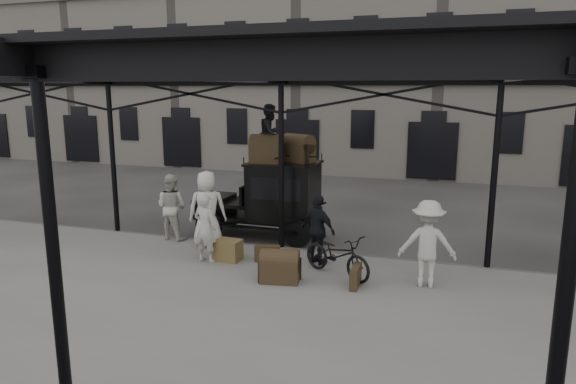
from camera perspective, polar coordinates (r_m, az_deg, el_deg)
name	(u,v)px	position (r m, az deg, el deg)	size (l,w,h in m)	color
ground	(253,279)	(11.68, -3.91, -9.61)	(120.00, 120.00, 0.00)	#383533
platform	(213,312)	(9.96, -8.28, -13.08)	(28.00, 8.00, 0.15)	slate
canopy	(213,65)	(9.33, -8.33, 13.83)	(22.50, 9.00, 4.74)	black
building_frontage	(378,34)	(28.54, 9.99, 16.94)	(64.00, 8.00, 14.00)	slate
taxi	(273,196)	(14.50, -1.66, -0.44)	(3.65, 1.55, 2.18)	black
porter_left	(205,228)	(12.22, -9.17, -3.96)	(0.60, 0.39, 1.65)	beige
porter_midleft	(172,207)	(14.24, -12.81, -1.59)	(0.87, 0.68, 1.80)	beige
porter_centre	(207,209)	(13.40, -8.95, -1.84)	(0.97, 0.63, 1.98)	silver
porter_official	(318,230)	(11.94, 3.38, -4.21)	(0.96, 0.40, 1.64)	black
porter_right	(427,244)	(10.96, 15.23, -5.57)	(1.18, 0.68, 1.82)	beige
bicycle	(337,255)	(11.31, 5.49, -6.97)	(0.63, 1.82, 0.96)	black
porter_roof	(271,133)	(14.16, -1.95, 6.53)	(0.78, 0.60, 1.60)	black
steamer_trunk_roof_near	(267,151)	(14.08, -2.34, 4.58)	(0.90, 0.55, 0.66)	#453420
steamer_trunk_roof_far	(298,150)	(14.27, 1.12, 4.66)	(0.88, 0.54, 0.65)	#453420
steamer_trunk_platform	(280,268)	(11.00, -0.91, -8.46)	(0.81, 0.50, 0.59)	#453420
wicker_hamper	(228,250)	(12.40, -6.67, -6.43)	(0.60, 0.45, 0.50)	brown
suitcase_upright	(356,277)	(10.82, 7.51, -9.30)	(0.15, 0.60, 0.45)	#453420
suitcase_flat	(267,254)	(12.24, -2.31, -6.86)	(0.60, 0.15, 0.40)	#453420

